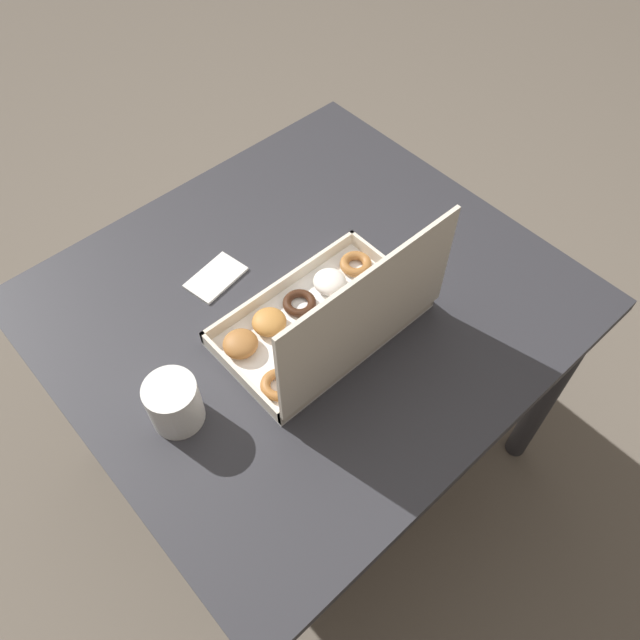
{
  "coord_description": "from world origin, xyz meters",
  "views": [
    {
      "loc": [
        0.5,
        0.59,
        1.71
      ],
      "look_at": [
        0.02,
        0.07,
        0.73
      ],
      "focal_mm": 35.0,
      "sensor_mm": 36.0,
      "label": 1
    }
  ],
  "objects": [
    {
      "name": "ground_plane",
      "position": [
        0.0,
        0.0,
        0.0
      ],
      "size": [
        8.0,
        8.0,
        0.0
      ],
      "primitive_type": "plane",
      "color": "#6B6054"
    },
    {
      "name": "dining_table",
      "position": [
        0.0,
        0.0,
        0.61
      ],
      "size": [
        0.99,
        0.91,
        0.71
      ],
      "color": "#2D2D33",
      "rests_on": "ground_plane"
    },
    {
      "name": "donut_box",
      "position": [
        0.02,
        0.1,
        0.77
      ],
      "size": [
        0.4,
        0.24,
        0.28
      ],
      "color": "white",
      "rests_on": "dining_table"
    },
    {
      "name": "coffee_mug",
      "position": [
        0.34,
        0.05,
        0.76
      ],
      "size": [
        0.09,
        0.09,
        0.1
      ],
      "color": "white",
      "rests_on": "dining_table"
    },
    {
      "name": "paper_napkin",
      "position": [
        0.1,
        -0.17,
        0.72
      ],
      "size": [
        0.13,
        0.09,
        0.01
      ],
      "color": "white",
      "rests_on": "dining_table"
    }
  ]
}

